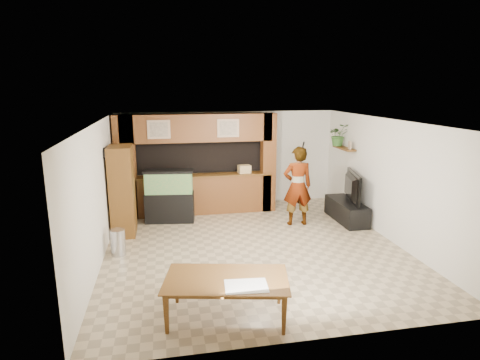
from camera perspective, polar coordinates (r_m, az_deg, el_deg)
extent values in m
plane|color=tan|center=(8.52, 1.88, -9.41)|extent=(6.50, 6.50, 0.00)
plane|color=white|center=(7.89, 2.02, 8.30)|extent=(6.50, 6.50, 0.00)
plane|color=silver|center=(11.23, -1.73, 3.08)|extent=(6.00, 0.00, 6.00)
plane|color=silver|center=(8.01, -19.49, -1.84)|extent=(0.00, 6.50, 6.50)
plane|color=silver|center=(9.23, 20.42, 0.01)|extent=(0.00, 6.50, 6.50)
cube|color=brown|center=(10.52, -5.85, -2.15)|extent=(3.80, 0.35, 1.00)
cube|color=brown|center=(10.40, -5.91, 0.61)|extent=(3.80, 0.43, 0.04)
cube|color=brown|center=(10.20, -6.08, 7.37)|extent=(3.80, 0.35, 0.70)
cube|color=brown|center=(10.35, -15.93, 1.70)|extent=(0.50, 0.35, 2.60)
cube|color=brown|center=(10.65, 4.02, 2.50)|extent=(0.35, 0.35, 2.60)
cube|color=black|center=(10.85, -6.23, 3.45)|extent=(4.20, 0.45, 0.85)
cube|color=tan|center=(9.97, -11.47, 7.05)|extent=(0.55, 0.03, 0.45)
cube|color=tan|center=(9.95, -11.47, 7.04)|extent=(0.43, 0.01, 0.35)
cube|color=tan|center=(10.10, -1.70, 7.38)|extent=(0.55, 0.03, 0.45)
cube|color=tan|center=(10.08, -1.69, 7.37)|extent=(0.43, 0.01, 0.35)
cylinder|color=black|center=(8.86, -18.68, 3.58)|extent=(0.04, 0.25, 0.25)
cylinder|color=white|center=(8.85, -18.52, 3.59)|extent=(0.01, 0.21, 0.21)
cube|color=brown|center=(10.77, 14.59, 4.38)|extent=(0.25, 0.90, 0.04)
cube|color=brown|center=(9.29, -16.39, -1.48)|extent=(0.50, 0.82, 2.01)
cylinder|color=#B2B2B7|center=(8.37, -16.96, -8.48)|extent=(0.29, 0.29, 0.53)
cube|color=black|center=(10.04, -9.94, -3.82)|extent=(1.18, 0.44, 0.74)
cube|color=#388C59|center=(9.88, -10.08, -0.37)|extent=(1.13, 0.41, 0.51)
cube|color=black|center=(9.82, -10.14, 1.25)|extent=(1.18, 0.44, 0.06)
cube|color=black|center=(10.34, 14.90, -4.27)|extent=(0.55, 1.49, 0.50)
imported|color=black|center=(10.18, 15.11, -0.95)|extent=(0.46, 1.28, 0.74)
cube|color=tan|center=(10.48, 15.34, 4.77)|extent=(0.04, 0.15, 0.20)
imported|color=#326126|center=(11.01, 13.83, 6.25)|extent=(0.56, 0.50, 0.59)
imported|color=tan|center=(9.63, 8.18, -0.86)|extent=(0.72, 0.49, 1.91)
cylinder|color=black|center=(9.31, 8.99, 4.91)|extent=(0.04, 0.11, 0.17)
imported|color=brown|center=(5.97, -1.95, -16.61)|extent=(1.92, 1.32, 0.62)
cube|color=silver|center=(5.64, 0.89, -14.85)|extent=(0.62, 0.48, 0.01)
cube|color=tan|center=(10.54, 0.61, 1.56)|extent=(0.35, 0.26, 0.21)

